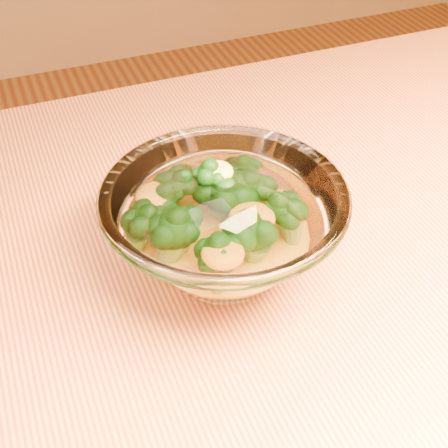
% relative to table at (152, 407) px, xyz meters
% --- Properties ---
extents(table, '(1.20, 0.80, 0.75)m').
position_rel_table_xyz_m(table, '(0.00, 0.00, 0.00)').
color(table, '#DA7541').
rests_on(table, ground).
extents(glass_bowl, '(0.20, 0.20, 0.09)m').
position_rel_table_xyz_m(glass_bowl, '(0.09, 0.05, 0.15)').
color(glass_bowl, white).
rests_on(glass_bowl, table).
extents(cheese_sauce, '(0.10, 0.10, 0.03)m').
position_rel_table_xyz_m(cheese_sauce, '(0.09, 0.05, 0.13)').
color(cheese_sauce, yellow).
rests_on(cheese_sauce, glass_bowl).
extents(broccoli_heap, '(0.14, 0.13, 0.07)m').
position_rel_table_xyz_m(broccoli_heap, '(0.08, 0.06, 0.16)').
color(broccoli_heap, black).
rests_on(broccoli_heap, cheese_sauce).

